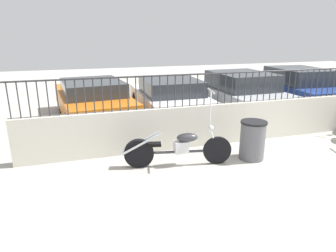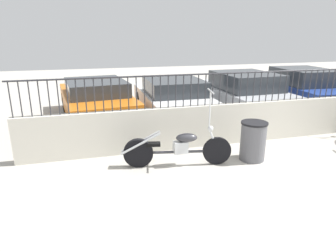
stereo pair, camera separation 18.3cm
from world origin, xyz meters
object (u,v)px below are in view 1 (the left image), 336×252
(motorcycle_dark_grey, at_px, (174,148))
(car_orange, at_px, (92,99))
(car_blue, at_px, (294,88))
(trash_bin, at_px, (252,140))
(car_white, at_px, (170,98))
(car_silver, at_px, (238,93))

(motorcycle_dark_grey, xyz_separation_m, car_orange, (-1.32, 3.92, 0.26))
(car_orange, distance_m, car_blue, 6.99)
(trash_bin, bearing_deg, motorcycle_dark_grey, 174.90)
(trash_bin, xyz_separation_m, car_orange, (-3.03, 4.07, 0.22))
(car_white, bearing_deg, trash_bin, -168.25)
(motorcycle_dark_grey, relative_size, car_silver, 0.52)
(trash_bin, distance_m, car_silver, 3.86)
(motorcycle_dark_grey, xyz_separation_m, car_silver, (3.34, 3.34, 0.31))
(car_orange, distance_m, car_silver, 4.69)
(car_silver, bearing_deg, car_blue, -88.35)
(trash_bin, xyz_separation_m, car_white, (-0.70, 3.63, 0.22))
(motorcycle_dark_grey, distance_m, car_white, 3.63)
(car_silver, relative_size, car_blue, 0.99)
(car_orange, bearing_deg, motorcycle_dark_grey, -168.06)
(motorcycle_dark_grey, height_order, car_orange, motorcycle_dark_grey)
(trash_bin, xyz_separation_m, car_blue, (3.94, 3.61, 0.30))
(motorcycle_dark_grey, bearing_deg, car_orange, 119.76)
(trash_bin, bearing_deg, car_orange, 126.63)
(motorcycle_dark_grey, height_order, car_blue, motorcycle_dark_grey)
(car_silver, bearing_deg, motorcycle_dark_grey, 133.71)
(motorcycle_dark_grey, xyz_separation_m, car_white, (1.00, 3.48, 0.26))
(motorcycle_dark_grey, xyz_separation_m, car_blue, (5.65, 3.45, 0.34))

